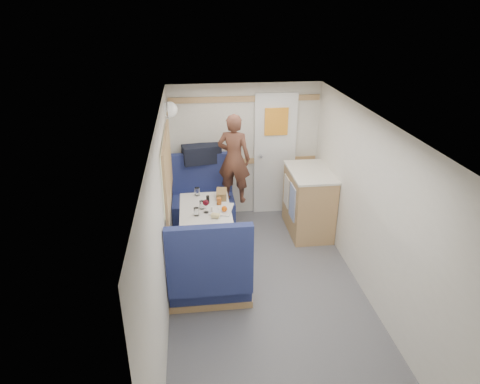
{
  "coord_description": "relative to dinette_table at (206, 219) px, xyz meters",
  "views": [
    {
      "loc": [
        -0.77,
        -3.72,
        3.07
      ],
      "look_at": [
        -0.23,
        0.9,
        0.95
      ],
      "focal_mm": 32.0,
      "sensor_mm": 36.0,
      "label": 1
    }
  ],
  "objects": [
    {
      "name": "galley_counter",
      "position": [
        1.47,
        0.55,
        -0.1
      ],
      "size": [
        0.57,
        0.92,
        0.92
      ],
      "color": "#A47E4A",
      "rests_on": "floor"
    },
    {
      "name": "bread_loaf",
      "position": [
        0.22,
        0.26,
        0.2
      ],
      "size": [
        0.15,
        0.25,
        0.1
      ],
      "primitive_type": "cube",
      "rotation": [
        0.0,
        0.0,
        -0.1
      ],
      "color": "#8E5D3C",
      "rests_on": "dinette_table"
    },
    {
      "name": "floor",
      "position": [
        0.65,
        -1.0,
        -0.57
      ],
      "size": [
        4.5,
        4.5,
        0.0
      ],
      "primitive_type": "plane",
      "color": "#515156",
      "rests_on": "ground"
    },
    {
      "name": "wine_glass",
      "position": [
        0.01,
        -0.13,
        0.28
      ],
      "size": [
        0.08,
        0.08,
        0.17
      ],
      "color": "white",
      "rests_on": "dinette_table"
    },
    {
      "name": "tray",
      "position": [
        0.19,
        -0.08,
        0.16
      ],
      "size": [
        0.34,
        0.4,
        0.02
      ],
      "primitive_type": "cube",
      "rotation": [
        0.0,
        0.0,
        -0.27
      ],
      "color": "silver",
      "rests_on": "dinette_table"
    },
    {
      "name": "oak_trim_high",
      "position": [
        0.65,
        1.23,
        1.21
      ],
      "size": [
        2.15,
        0.02,
        0.08
      ],
      "primitive_type": "cube",
      "color": "#A47E4A",
      "rests_on": "wall_back"
    },
    {
      "name": "wall_right",
      "position": [
        1.75,
        -1.0,
        0.43
      ],
      "size": [
        0.02,
        4.5,
        2.0
      ],
      "primitive_type": "cube",
      "color": "silver",
      "rests_on": "floor"
    },
    {
      "name": "oak_trim_low",
      "position": [
        0.65,
        1.23,
        0.28
      ],
      "size": [
        2.15,
        0.02,
        0.08
      ],
      "primitive_type": "cube",
      "color": "#A47E4A",
      "rests_on": "wall_back"
    },
    {
      "name": "orange_fruit",
      "position": [
        0.22,
        -0.16,
        0.21
      ],
      "size": [
        0.07,
        0.07,
        0.07
      ],
      "primitive_type": "sphere",
      "color": "orange",
      "rests_on": "tray"
    },
    {
      "name": "tumbler_mid",
      "position": [
        -0.09,
        0.38,
        0.21
      ],
      "size": [
        0.07,
        0.07,
        0.11
      ],
      "primitive_type": "cylinder",
      "color": "white",
      "rests_on": "dinette_table"
    },
    {
      "name": "side_window",
      "position": [
        -0.43,
        0.0,
        0.68
      ],
      "size": [
        0.04,
        1.3,
        0.72
      ],
      "primitive_type": "cube",
      "color": "#A4A990",
      "rests_on": "wall_left"
    },
    {
      "name": "bench_near",
      "position": [
        -0.0,
        -0.86,
        -0.27
      ],
      "size": [
        0.9,
        0.59,
        1.05
      ],
      "color": "navy",
      "rests_on": "floor"
    },
    {
      "name": "tumbler_right",
      "position": [
        -0.04,
        -0.03,
        0.21
      ],
      "size": [
        0.06,
        0.06,
        0.1
      ],
      "primitive_type": "cylinder",
      "color": "white",
      "rests_on": "dinette_table"
    },
    {
      "name": "pepper_grinder",
      "position": [
        0.04,
        0.12,
        0.21
      ],
      "size": [
        0.04,
        0.04,
        0.11
      ],
      "primitive_type": "cylinder",
      "color": "black",
      "rests_on": "dinette_table"
    },
    {
      "name": "dinette_table",
      "position": [
        0.0,
        0.0,
        0.0
      ],
      "size": [
        0.62,
        0.92,
        0.72
      ],
      "color": "white",
      "rests_on": "floor"
    },
    {
      "name": "dome_light",
      "position": [
        -0.39,
        0.85,
        1.18
      ],
      "size": [
        0.2,
        0.2,
        0.2
      ],
      "primitive_type": "sphere",
      "color": "white",
      "rests_on": "wall_left"
    },
    {
      "name": "wall_back",
      "position": [
        0.65,
        1.25,
        0.43
      ],
      "size": [
        2.2,
        0.02,
        2.0
      ],
      "primitive_type": "cube",
      "color": "silver",
      "rests_on": "floor"
    },
    {
      "name": "salt_grinder",
      "position": [
        0.08,
        -0.15,
        0.19
      ],
      "size": [
        0.03,
        0.03,
        0.08
      ],
      "primitive_type": "cylinder",
      "color": "white",
      "rests_on": "dinette_table"
    },
    {
      "name": "bench_far",
      "position": [
        -0.0,
        0.86,
        -0.27
      ],
      "size": [
        0.9,
        0.59,
        1.05
      ],
      "color": "navy",
      "rests_on": "floor"
    },
    {
      "name": "person",
      "position": [
        0.44,
        0.74,
        0.51
      ],
      "size": [
        0.53,
        0.44,
        1.25
      ],
      "primitive_type": "imported",
      "rotation": [
        0.0,
        0.0,
        2.8
      ],
      "color": "brown",
      "rests_on": "bench_far"
    },
    {
      "name": "tumbler_left",
      "position": [
        -0.11,
        -0.2,
        0.2
      ],
      "size": [
        0.06,
        0.06,
        0.1
      ],
      "primitive_type": "cylinder",
      "color": "white",
      "rests_on": "dinette_table"
    },
    {
      "name": "ceiling",
      "position": [
        0.65,
        -1.0,
        1.43
      ],
      "size": [
        4.5,
        4.5,
        0.0
      ],
      "primitive_type": "plane",
      "rotation": [
        3.14,
        0.0,
        0.0
      ],
      "color": "silver",
      "rests_on": "wall_back"
    },
    {
      "name": "ledge",
      "position": [
        -0.0,
        1.12,
        0.31
      ],
      "size": [
        0.9,
        0.14,
        0.04
      ],
      "primitive_type": "cube",
      "color": "#A47E4A",
      "rests_on": "bench_far"
    },
    {
      "name": "cheese_block",
      "position": [
        0.11,
        -0.29,
        0.19
      ],
      "size": [
        0.11,
        0.09,
        0.03
      ],
      "primitive_type": "cube",
      "rotation": [
        0.0,
        0.0,
        -0.38
      ],
      "color": "#E8CE86",
      "rests_on": "tray"
    },
    {
      "name": "duffel_bag",
      "position": [
        0.01,
        1.12,
        0.46
      ],
      "size": [
        0.58,
        0.35,
        0.26
      ],
      "primitive_type": "cube",
      "rotation": [
        0.0,
        0.0,
        0.19
      ],
      "color": "black",
      "rests_on": "ledge"
    },
    {
      "name": "beer_glass",
      "position": [
        0.18,
        0.04,
        0.2
      ],
      "size": [
        0.06,
        0.06,
        0.1
      ],
      "primitive_type": "cylinder",
      "color": "#944815",
      "rests_on": "dinette_table"
    },
    {
      "name": "rear_door",
      "position": [
        1.1,
        1.22,
        0.41
      ],
      "size": [
        0.62,
        0.12,
        1.86
      ],
      "color": "white",
      "rests_on": "wall_back"
    },
    {
      "name": "wall_left",
      "position": [
        -0.45,
        -1.0,
        0.43
      ],
      "size": [
        0.02,
        4.5,
        2.0
      ],
      "primitive_type": "cube",
      "color": "silver",
      "rests_on": "floor"
    }
  ]
}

